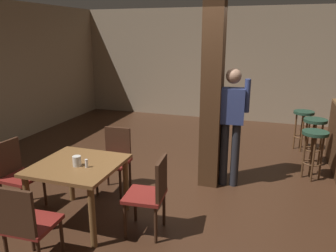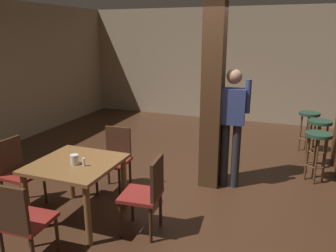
{
  "view_description": "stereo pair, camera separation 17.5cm",
  "coord_description": "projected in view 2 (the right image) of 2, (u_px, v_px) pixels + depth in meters",
  "views": [
    {
      "loc": [
        1.07,
        -3.94,
        2.17
      ],
      "look_at": [
        -0.29,
        0.22,
        0.93
      ],
      "focal_mm": 35.0,
      "sensor_mm": 36.0,
      "label": 1
    },
    {
      "loc": [
        1.24,
        -3.88,
        2.17
      ],
      "look_at": [
        -0.29,
        0.22,
        0.93
      ],
      "focal_mm": 35.0,
      "sensor_mm": 36.0,
      "label": 2
    }
  ],
  "objects": [
    {
      "name": "chair_north",
      "position": [
        115.0,
        156.0,
        4.62
      ],
      "size": [
        0.44,
        0.44,
        0.89
      ],
      "color": "maroon",
      "rests_on": "ground_plane"
    },
    {
      "name": "ground_plane",
      "position": [
        182.0,
        197.0,
        4.51
      ],
      "size": [
        10.8,
        10.8,
        0.0
      ],
      "primitive_type": "plane",
      "color": "#382114"
    },
    {
      "name": "chair_south",
      "position": [
        22.0,
        220.0,
        3.03
      ],
      "size": [
        0.44,
        0.44,
        0.89
      ],
      "color": "maroon",
      "rests_on": "ground_plane"
    },
    {
      "name": "wall_back",
      "position": [
        239.0,
        65.0,
        8.18
      ],
      "size": [
        8.0,
        0.1,
        2.8
      ],
      "primitive_type": "cube",
      "color": "gray",
      "rests_on": "ground_plane"
    },
    {
      "name": "pillar",
      "position": [
        213.0,
        91.0,
        4.53
      ],
      "size": [
        0.28,
        0.28,
        2.8
      ],
      "primitive_type": "cube",
      "color": "#422816",
      "rests_on": "ground_plane"
    },
    {
      "name": "standing_person",
      "position": [
        232.0,
        120.0,
        4.57
      ],
      "size": [
        0.47,
        0.23,
        1.72
      ],
      "color": "navy",
      "rests_on": "ground_plane"
    },
    {
      "name": "bar_stool_mid",
      "position": [
        319.0,
        132.0,
        5.37
      ],
      "size": [
        0.37,
        0.37,
        0.8
      ],
      "color": "#1E3828",
      "rests_on": "ground_plane"
    },
    {
      "name": "chair_west",
      "position": [
        17.0,
        170.0,
        4.15
      ],
      "size": [
        0.44,
        0.44,
        0.89
      ],
      "color": "maroon",
      "rests_on": "ground_plane"
    },
    {
      "name": "chair_east",
      "position": [
        147.0,
        191.0,
        3.58
      ],
      "size": [
        0.46,
        0.46,
        0.89
      ],
      "color": "maroon",
      "rests_on": "ground_plane"
    },
    {
      "name": "salt_shaker",
      "position": [
        84.0,
        162.0,
        3.66
      ],
      "size": [
        0.03,
        0.03,
        0.1
      ],
      "primitive_type": "cylinder",
      "color": "silver",
      "rests_on": "dining_table"
    },
    {
      "name": "dining_table",
      "position": [
        76.0,
        172.0,
        3.83
      ],
      "size": [
        0.94,
        0.94,
        0.73
      ],
      "color": "brown",
      "rests_on": "ground_plane"
    },
    {
      "name": "bar_stool_near",
      "position": [
        317.0,
        145.0,
        4.85
      ],
      "size": [
        0.38,
        0.38,
        0.76
      ],
      "color": "#1E3828",
      "rests_on": "ground_plane"
    },
    {
      "name": "napkin_cup",
      "position": [
        75.0,
        160.0,
        3.71
      ],
      "size": [
        0.09,
        0.09,
        0.12
      ],
      "primitive_type": "cylinder",
      "color": "beige",
      "rests_on": "dining_table"
    },
    {
      "name": "bar_stool_far",
      "position": [
        309.0,
        122.0,
        6.1
      ],
      "size": [
        0.37,
        0.37,
        0.76
      ],
      "color": "#1E3828",
      "rests_on": "ground_plane"
    }
  ]
}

